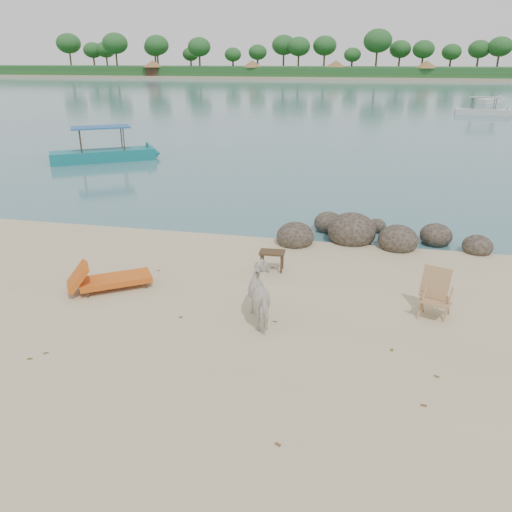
{
  "coord_description": "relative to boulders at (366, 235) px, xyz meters",
  "views": [
    {
      "loc": [
        2.15,
        -8.79,
        5.4
      ],
      "look_at": [
        -0.15,
        2.0,
        1.0
      ],
      "focal_mm": 35.0,
      "sensor_mm": 36.0,
      "label": 1
    }
  ],
  "objects": [
    {
      "name": "boat_near",
      "position": [
        -14.55,
        10.54,
        1.33
      ],
      "size": [
        6.11,
        4.61,
        3.09
      ],
      "primitive_type": null,
      "rotation": [
        0.0,
        0.0,
        0.57
      ],
      "color": "#11696D",
      "rests_on": "water"
    },
    {
      "name": "cow",
      "position": [
        -2.12,
        -5.71,
        0.39
      ],
      "size": [
        1.22,
        1.58,
        1.22
      ],
      "primitive_type": "imported",
      "rotation": [
        0.0,
        0.0,
        3.6
      ],
      "color": "white",
      "rests_on": "ground"
    },
    {
      "name": "far_scenery",
      "position": [
        -2.41,
        130.31,
        2.93
      ],
      "size": [
        420.0,
        18.0,
        9.5
      ],
      "color": "#1E4C1E",
      "rests_on": "ground"
    },
    {
      "name": "far_shore",
      "position": [
        -2.44,
        163.61,
        -0.22
      ],
      "size": [
        420.0,
        90.0,
        1.4
      ],
      "primitive_type": "cube",
      "color": "tan",
      "rests_on": "ground"
    },
    {
      "name": "boat_far",
      "position": [
        15.29,
        56.3,
        0.12
      ],
      "size": [
        4.58,
        5.34,
        0.67
      ],
      "primitive_type": null,
      "rotation": [
        0.0,
        0.0,
        0.91
      ],
      "color": "beige",
      "rests_on": "water"
    },
    {
      "name": "deck_chair",
      "position": [
        1.53,
        -4.75,
        0.31
      ],
      "size": [
        0.89,
        0.93,
        1.04
      ],
      "primitive_type": null,
      "rotation": [
        0.0,
        0.0,
        -0.38
      ],
      "color": "#9F734F",
      "rests_on": "ground"
    },
    {
      "name": "lounge_chair",
      "position": [
        -6.07,
        -4.85,
        0.11
      ],
      "size": [
        2.22,
        1.83,
        0.65
      ],
      "primitive_type": null,
      "rotation": [
        0.0,
        0.0,
        0.59
      ],
      "color": "orange",
      "rests_on": "ground"
    },
    {
      "name": "boulders",
      "position": [
        0.0,
        0.0,
        0.0
      ],
      "size": [
        6.42,
        2.88,
        1.14
      ],
      "rotation": [
        0.0,
        0.0,
        0.04
      ],
      "color": "black",
      "rests_on": "ground"
    },
    {
      "name": "dead_leaves",
      "position": [
        -2.43,
        -6.49,
        -0.21
      ],
      "size": [
        7.69,
        6.74,
        0.0
      ],
      "color": "brown",
      "rests_on": "ground"
    },
    {
      "name": "boat_mid",
      "position": [
        11.29,
        40.87,
        1.22
      ],
      "size": [
        5.94,
        1.68,
        2.86
      ],
      "primitive_type": null,
      "rotation": [
        0.0,
        0.0,
        -0.06
      ],
      "color": "#BCBCB7",
      "rests_on": "water"
    },
    {
      "name": "side_table",
      "position": [
        -2.45,
        -2.94,
        0.05
      ],
      "size": [
        0.69,
        0.46,
        0.54
      ],
      "primitive_type": null,
      "rotation": [
        0.0,
        0.0,
        0.04
      ],
      "color": "#342314",
      "rests_on": "ground"
    },
    {
      "name": "water",
      "position": [
        -2.44,
        83.61,
        -0.22
      ],
      "size": [
        400.0,
        400.0,
        0.0
      ],
      "primitive_type": "plane",
      "color": "#37666F",
      "rests_on": "ground"
    }
  ]
}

